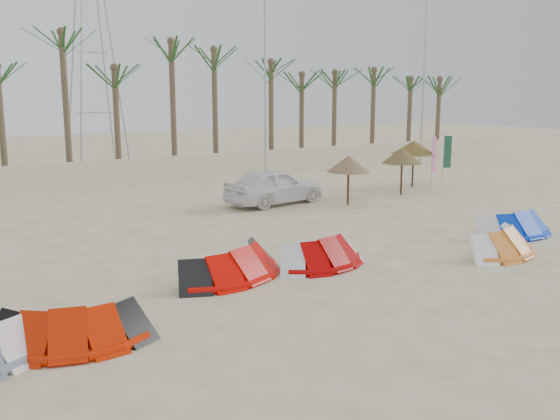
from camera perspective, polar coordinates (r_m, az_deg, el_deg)
ground at (r=14.76m, az=12.81°, el=-8.76°), size 120.00×120.00×0.00m
boundary_wall at (r=33.47m, az=-14.96°, el=3.34°), size 60.00×0.30×1.30m
palm_line at (r=34.86m, az=-15.15°, el=13.18°), size 52.00×4.00×7.70m
lamp_c at (r=34.72m, az=-1.31°, el=12.45°), size 1.25×0.14×11.00m
lamp_d at (r=42.22m, az=13.05°, el=11.93°), size 1.25×0.14×11.00m
pylon at (r=39.54m, az=-16.21°, el=3.46°), size 3.00×3.00×14.00m
kite_red_left at (r=13.12m, az=-19.05°, el=-9.71°), size 3.44×2.26×0.90m
kite_red_mid at (r=16.75m, az=-4.91°, el=-4.61°), size 3.95×2.63×0.90m
kite_red_right at (r=17.78m, az=3.44°, el=-3.68°), size 3.21×1.95×0.90m
kite_orange at (r=20.01m, az=19.09°, el=-2.61°), size 3.24×2.10×0.90m
kite_blue at (r=22.81m, az=20.13°, el=-1.03°), size 3.33×1.62×0.90m
parasol_left at (r=26.71m, az=6.29°, el=4.22°), size 1.85×1.85×2.14m
parasol_mid at (r=29.71m, az=11.11°, el=4.88°), size 1.89×1.89×2.19m
parasol_right at (r=32.26m, az=12.13°, el=5.60°), size 2.26×2.26×2.35m
flag_pink at (r=31.92m, az=13.96°, el=4.79°), size 0.44×0.17×2.73m
flag_green at (r=34.43m, az=14.92°, el=5.06°), size 0.44×0.19×2.61m
car at (r=26.92m, az=-0.51°, el=2.19°), size 4.79×2.46×1.56m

